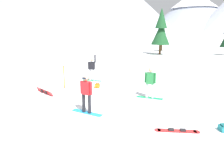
% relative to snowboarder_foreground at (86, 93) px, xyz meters
% --- Properties ---
extents(ground_plane, '(800.00, 800.00, 0.00)m').
position_rel_snowboarder_foreground_xyz_m(ground_plane, '(0.96, 0.58, -0.94)').
color(ground_plane, white).
extents(snowboarder_foreground, '(1.57, 0.73, 1.78)m').
position_rel_snowboarder_foreground_xyz_m(snowboarder_foreground, '(0.00, 0.00, 0.00)').
color(snowboarder_foreground, '#1E8CD8').
rests_on(snowboarder_foreground, ground_plane).
extents(snowboarder_midground, '(1.50, 0.51, 1.74)m').
position_rel_snowboarder_foreground_xyz_m(snowboarder_midground, '(2.83, 2.64, -0.02)').
color(snowboarder_midground, '#19B259').
rests_on(snowboarder_midground, ground_plane).
extents(snowboarder_background, '(1.53, 0.42, 2.00)m').
position_rel_snowboarder_foreground_xyz_m(snowboarder_background, '(-1.47, 5.91, 0.01)').
color(snowboarder_background, '#19B259').
rests_on(snowboarder_background, ground_plane).
extents(loose_snowboard_near_left, '(1.63, 1.10, 0.28)m').
position_rel_snowboarder_foreground_xyz_m(loose_snowboard_near_left, '(-3.39, 2.26, -0.80)').
color(loose_snowboard_near_left, red).
rests_on(loose_snowboard_near_left, ground_plane).
extents(loose_snowboard_far_spare, '(1.70, 0.41, 0.09)m').
position_rel_snowboarder_foreground_xyz_m(loose_snowboard_far_spare, '(3.85, -1.01, -0.92)').
color(loose_snowboard_far_spare, red).
rests_on(loose_snowboard_far_spare, ground_plane).
extents(backpack_orange, '(0.39, 0.55, 0.29)m').
position_rel_snowboarder_foreground_xyz_m(backpack_orange, '(-0.61, 4.15, -0.81)').
color(backpack_orange, orange).
rests_on(backpack_orange, ground_plane).
extents(trail_marker_pole, '(0.06, 0.06, 1.53)m').
position_rel_snowboarder_foreground_xyz_m(trail_marker_pole, '(-2.66, 3.54, -0.18)').
color(trail_marker_pole, orange).
rests_on(trail_marker_pole, ground_plane).
extents(pine_tree_broad, '(2.11, 2.11, 5.51)m').
position_rel_snowboarder_foreground_xyz_m(pine_tree_broad, '(5.07, 31.51, 2.06)').
color(pine_tree_broad, '#472D19').
rests_on(pine_tree_broad, ground_plane).
extents(pine_tree_twin, '(2.94, 2.94, 7.30)m').
position_rel_snowboarder_foreground_xyz_m(pine_tree_twin, '(4.44, 24.79, 3.04)').
color(pine_tree_twin, '#472D19').
rests_on(pine_tree_twin, ground_plane).
extents(peak_north_spur, '(155.16, 155.16, 57.46)m').
position_rel_snowboarder_foreground_xyz_m(peak_north_spur, '(-86.23, 162.82, 29.08)').
color(peak_north_spur, '#8C93A3').
rests_on(peak_north_spur, ground_plane).
extents(peak_west_ridge, '(128.94, 128.94, 57.33)m').
position_rel_snowboarder_foreground_xyz_m(peak_west_ridge, '(-33.17, 182.64, 29.01)').
color(peak_west_ridge, '#B2B7C6').
rests_on(peak_west_ridge, ground_plane).
extents(peak_central_summit, '(115.01, 115.01, 48.54)m').
position_rel_snowboarder_foreground_xyz_m(peak_central_summit, '(50.52, 239.32, 24.42)').
color(peak_central_summit, '#8C93A3').
rests_on(peak_central_summit, ground_plane).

